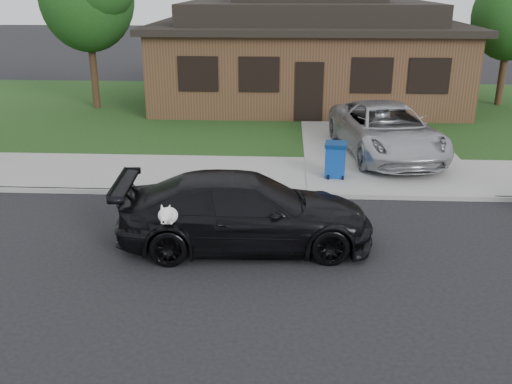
{
  "coord_description": "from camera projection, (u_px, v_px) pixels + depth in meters",
  "views": [
    {
      "loc": [
        3.2,
        -9.56,
        4.98
      ],
      "look_at": [
        2.64,
        0.86,
        1.1
      ],
      "focal_mm": 40.0,
      "sensor_mm": 36.0,
      "label": 1
    }
  ],
  "objects": [
    {
      "name": "ground",
      "position": [
        115.0,
        259.0,
        10.84
      ],
      "size": [
        120.0,
        120.0,
        0.0
      ],
      "primitive_type": "plane",
      "color": "black",
      "rests_on": "ground"
    },
    {
      "name": "sidewalk",
      "position": [
        168.0,
        173.0,
        15.5
      ],
      "size": [
        60.0,
        3.0,
        0.12
      ],
      "primitive_type": "cube",
      "color": "gray",
      "rests_on": "ground"
    },
    {
      "name": "curb",
      "position": [
        156.0,
        192.0,
        14.1
      ],
      "size": [
        60.0,
        0.12,
        0.12
      ],
      "primitive_type": "cube",
      "color": "gray",
      "rests_on": "ground"
    },
    {
      "name": "lawn",
      "position": [
        207.0,
        110.0,
        22.99
      ],
      "size": [
        60.0,
        13.0,
        0.13
      ],
      "primitive_type": "cube",
      "color": "#193814",
      "rests_on": "ground"
    },
    {
      "name": "driveway",
      "position": [
        366.0,
        130.0,
        19.88
      ],
      "size": [
        4.5,
        13.0,
        0.14
      ],
      "primitive_type": "cube",
      "color": "gray",
      "rests_on": "ground"
    },
    {
      "name": "sedan",
      "position": [
        245.0,
        212.0,
        11.18
      ],
      "size": [
        5.12,
        2.58,
        1.45
      ],
      "rotation": [
        0.0,
        0.0,
        1.64
      ],
      "color": "black",
      "rests_on": "ground"
    },
    {
      "name": "minivan",
      "position": [
        386.0,
        130.0,
        16.7
      ],
      "size": [
        3.23,
        5.58,
        1.46
      ],
      "primitive_type": "imported",
      "rotation": [
        0.0,
        0.0,
        0.16
      ],
      "color": "#AEB0B5",
      "rests_on": "driveway"
    },
    {
      "name": "recycling_bin",
      "position": [
        335.0,
        160.0,
        14.86
      ],
      "size": [
        0.62,
        0.64,
        0.93
      ],
      "rotation": [
        0.0,
        0.0,
        -0.13
      ],
      "color": "#0D3A95",
      "rests_on": "sidewalk"
    },
    {
      "name": "house",
      "position": [
        307.0,
        53.0,
        23.93
      ],
      "size": [
        12.6,
        8.6,
        4.65
      ],
      "color": "#422B1C",
      "rests_on": "ground"
    }
  ]
}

